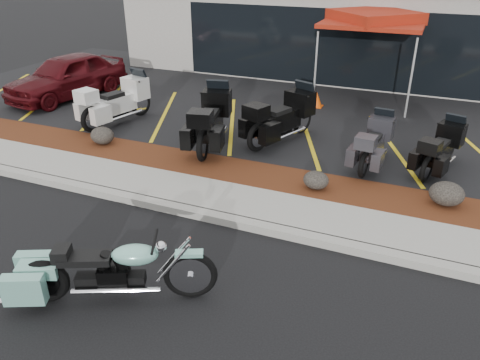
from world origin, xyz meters
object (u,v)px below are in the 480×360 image
at_px(touring_white, 140,92).
at_px(parked_car, 67,76).
at_px(popup_canopy, 374,19).
at_px(hero_cruiser, 190,268).
at_px(traffic_cone, 317,100).

bearing_deg(touring_white, parked_car, 91.81).
xyz_separation_m(parked_car, popup_canopy, (9.12, 3.50, 1.80)).
xyz_separation_m(hero_cruiser, parked_car, (-8.34, 7.12, 0.33)).
bearing_deg(popup_canopy, traffic_cone, -157.84).
distance_m(hero_cruiser, popup_canopy, 10.86).
distance_m(touring_white, parked_car, 3.34).
xyz_separation_m(hero_cruiser, popup_canopy, (0.78, 10.62, 2.14)).
height_order(hero_cruiser, popup_canopy, popup_canopy).
relative_size(touring_white, traffic_cone, 5.33).
relative_size(hero_cruiser, touring_white, 1.23).
bearing_deg(touring_white, popup_canopy, -40.69).
relative_size(touring_white, popup_canopy, 0.61).
bearing_deg(hero_cruiser, traffic_cone, 68.30).
distance_m(hero_cruiser, touring_white, 8.20).
distance_m(parked_car, popup_canopy, 9.94).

